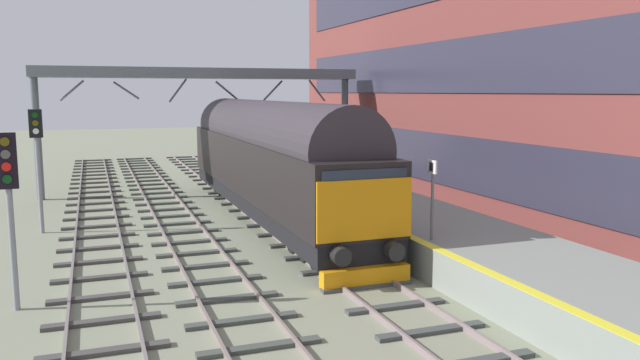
{
  "coord_description": "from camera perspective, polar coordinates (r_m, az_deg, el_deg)",
  "views": [
    {
      "loc": [
        -6.5,
        -19.05,
        5.03
      ],
      "look_at": [
        0.2,
        -0.78,
        2.26
      ],
      "focal_mm": 35.03,
      "sensor_mm": 36.0,
      "label": 1
    }
  ],
  "objects": [
    {
      "name": "track_adjacent_far_west",
      "position": [
        19.69,
        -19.53,
        -7.01
      ],
      "size": [
        2.5,
        60.0,
        0.15
      ],
      "color": "slate",
      "rests_on": "ground"
    },
    {
      "name": "track_adjacent_west",
      "position": [
        19.91,
        -11.17,
        -6.54
      ],
      "size": [
        2.5,
        60.0,
        0.15
      ],
      "color": "gray",
      "rests_on": "ground"
    },
    {
      "name": "platform_number_sign",
      "position": [
        17.16,
        10.22,
        -0.7
      ],
      "size": [
        0.1,
        0.44,
        2.19
      ],
      "color": "slate",
      "rests_on": "station_platform"
    },
    {
      "name": "overhead_footbridge",
      "position": [
        31.99,
        -10.71,
        9.08
      ],
      "size": [
        15.77,
        2.0,
        6.18
      ],
      "color": "slate",
      "rests_on": "ground"
    },
    {
      "name": "waiting_passenger",
      "position": [
        26.97,
        -0.12,
        1.63
      ],
      "size": [
        0.36,
        0.51,
        1.64
      ],
      "rotation": [
        0.0,
        0.0,
        1.51
      ],
      "color": "#2A2C36",
      "rests_on": "station_platform"
    },
    {
      "name": "diesel_locomotive",
      "position": [
        24.52,
        -4.65,
        2.11
      ],
      "size": [
        2.74,
        18.68,
        4.68
      ],
      "color": "black",
      "rests_on": "ground"
    },
    {
      "name": "signal_post_far",
      "position": [
        24.12,
        -24.39,
        2.16
      ],
      "size": [
        0.44,
        0.22,
        4.41
      ],
      "color": "gray",
      "rests_on": "ground"
    },
    {
      "name": "station_building",
      "position": [
        26.7,
        20.13,
        13.61
      ],
      "size": [
        5.85,
        40.42,
        15.64
      ],
      "color": "brown",
      "rests_on": "ground"
    },
    {
      "name": "signal_post_mid",
      "position": [
        15.76,
        -26.53,
        -1.27
      ],
      "size": [
        0.44,
        0.22,
        4.12
      ],
      "color": "gray",
      "rests_on": "ground"
    },
    {
      "name": "station_platform",
      "position": [
        22.04,
        7.64,
        -3.84
      ],
      "size": [
        4.0,
        44.0,
        1.01
      ],
      "color": "gray",
      "rests_on": "ground"
    },
    {
      "name": "ground_plane",
      "position": [
        20.75,
        -1.26,
        -5.94
      ],
      "size": [
        140.0,
        140.0,
        0.0
      ],
      "primitive_type": "plane",
      "color": "gray",
      "rests_on": "ground"
    },
    {
      "name": "track_main",
      "position": [
        20.74,
        -1.26,
        -5.79
      ],
      "size": [
        2.5,
        60.0,
        0.15
      ],
      "color": "gray",
      "rests_on": "ground"
    }
  ]
}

